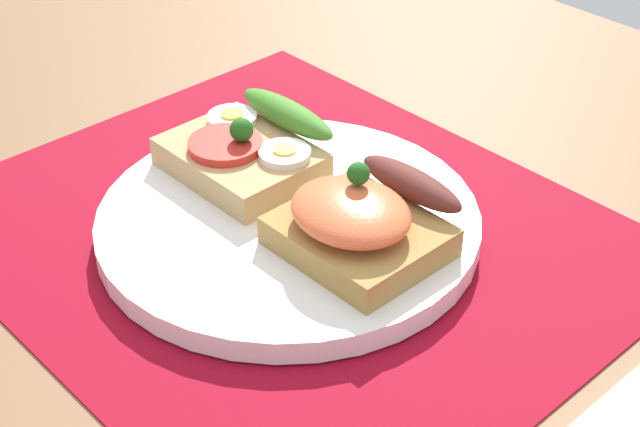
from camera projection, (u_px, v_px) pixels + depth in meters
The scene contains 5 objects.
ground_plane at pixel (289, 256), 64.32cm from camera, with size 120.00×90.00×3.20cm, color brown.
placemat at pixel (289, 234), 63.32cm from camera, with size 42.03×35.67×0.30cm, color maroon.
plate at pixel (288, 223), 62.79cm from camera, with size 24.68×24.68×1.53cm, color white.
sandwich_egg_tomato at pixel (248, 149), 65.88cm from camera, with size 10.15×9.14×4.25cm.
sandwich_salmon at pixel (363, 220), 58.33cm from camera, with size 9.39×9.64×5.53cm.
Camera 1 is at (38.84, -33.37, 37.48)cm, focal length 54.69 mm.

